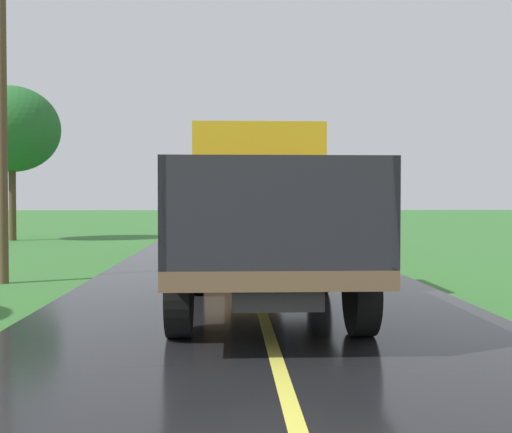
# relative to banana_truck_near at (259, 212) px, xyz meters

# --- Properties ---
(banana_truck_near) EXTENTS (2.38, 5.82, 2.80)m
(banana_truck_near) POSITION_rel_banana_truck_near_xyz_m (0.00, 0.00, 0.00)
(banana_truck_near) COLOR #2D2D30
(banana_truck_near) RESTS_ON road_surface
(banana_truck_far) EXTENTS (2.38, 5.81, 2.80)m
(banana_truck_far) POSITION_rel_banana_truck_near_xyz_m (-0.27, 11.79, -0.00)
(banana_truck_far) COLOR #2D2D30
(banana_truck_far) RESTS_ON road_surface
(utility_pole_roadside) EXTENTS (1.90, 0.20, 6.96)m
(utility_pole_roadside) POSITION_rel_banana_truck_near_xyz_m (-4.92, 2.94, 2.29)
(utility_pole_roadside) COLOR brown
(utility_pole_roadside) RESTS_ON ground
(roadside_tree_mid_right) EXTENTS (3.84, 3.84, 6.23)m
(roadside_tree_mid_right) POSITION_rel_banana_truck_near_xyz_m (-9.20, 16.29, 3.02)
(roadside_tree_mid_right) COLOR #4C3823
(roadside_tree_mid_right) RESTS_ON ground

